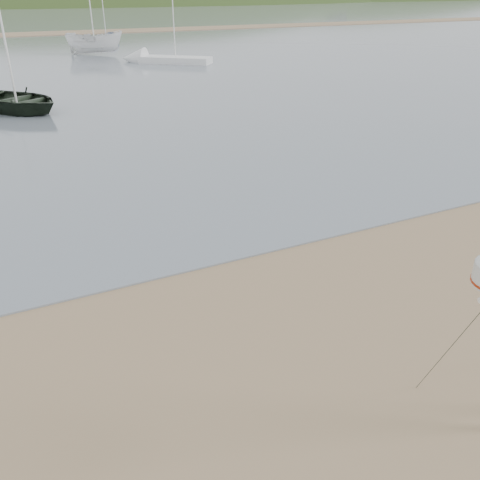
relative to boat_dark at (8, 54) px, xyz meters
name	(u,v)px	position (x,y,z in m)	size (l,w,h in m)	color
ground	(134,450)	(-0.56, -22.06, -2.64)	(560.00, 560.00, 0.00)	#886D4E
hill_ridge	(25,55)	(17.95, 212.94, -22.34)	(620.00, 180.00, 80.00)	#253716
boat_dark	(8,54)	(0.00, 0.00, 0.00)	(3.72, 1.08, 5.20)	black
boat_white	(92,23)	(8.49, 22.19, -0.04)	(1.92, 1.98, 5.12)	white
sailboat_white_near	(152,59)	(11.28, 14.37, -2.34)	(6.77, 6.06, 7.27)	white
sailboat_blue_far	(110,40)	(12.36, 32.82, -2.34)	(4.19, 6.34, 6.30)	navy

